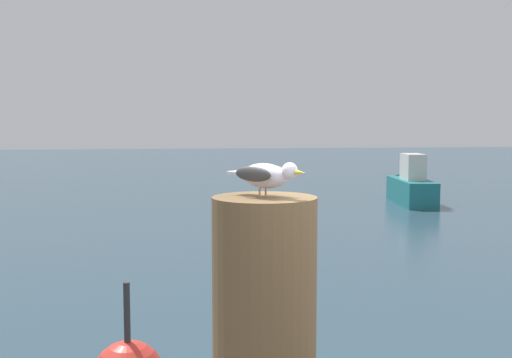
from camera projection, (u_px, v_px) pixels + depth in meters
The scene contains 3 objects.
mooring_post at pixel (264, 311), 2.54m from camera, with size 0.43×0.43×0.94m, color brown.
seagull at pixel (266, 175), 2.48m from camera, with size 0.28×0.34×0.14m.
boat_teal at pixel (409, 186), 19.85m from camera, with size 1.27×3.67×1.58m.
Camera 1 is at (-1.40, -2.74, 2.52)m, focal length 43.73 mm.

